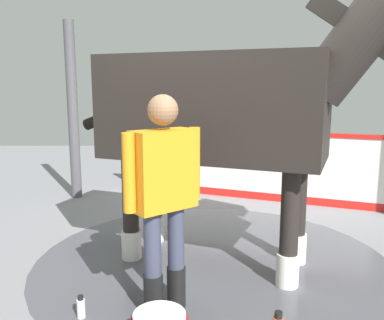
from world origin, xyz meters
TOP-DOWN VIEW (x-y plane):
  - ground_plane at (0.00, 0.00)m, footprint 16.00×16.00m
  - wet_patch at (-0.13, -0.05)m, footprint 3.56×3.56m
  - barrier_wall at (2.13, -0.96)m, footprint 1.79×4.24m
  - roof_post_far at (2.31, 1.98)m, footprint 0.16×0.16m
  - horse at (-0.18, -0.17)m, footprint 1.72×3.32m
  - handler at (-1.09, 0.38)m, footprint 0.48×0.55m
  - bottle_shampoo at (-1.18, 1.01)m, footprint 0.06×0.06m

SIDE VIEW (x-z plane):
  - ground_plane at x=0.00m, z-range -0.02..0.00m
  - wet_patch at x=-0.13m, z-range 0.00..0.00m
  - bottle_shampoo at x=-1.18m, z-range -0.01..0.17m
  - barrier_wall at x=2.13m, z-range -0.04..1.04m
  - handler at x=-1.09m, z-range 0.13..1.82m
  - roof_post_far at x=2.31m, z-range 0.00..2.71m
  - horse at x=-0.18m, z-range 0.16..2.90m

